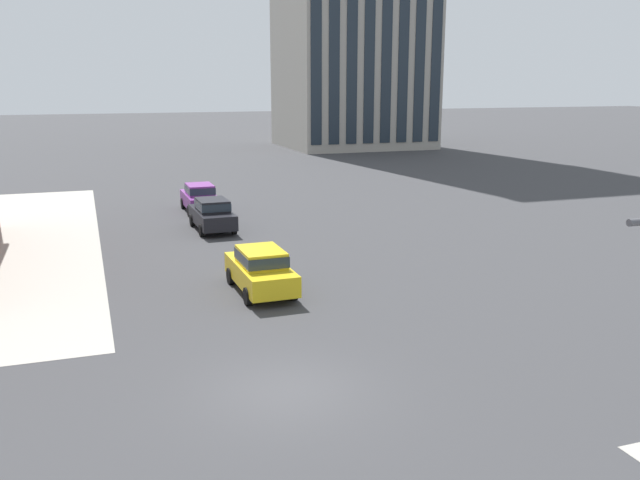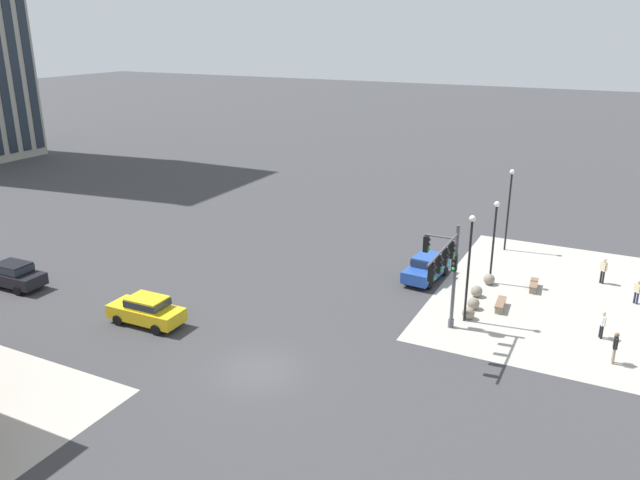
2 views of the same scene
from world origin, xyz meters
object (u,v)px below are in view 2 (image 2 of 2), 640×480
at_px(street_lamp_corner_near, 469,258).
at_px(car_cross_westbound, 147,309).
at_px(bench_near_signal, 500,304).
at_px(bench_mid_block, 534,285).
at_px(pedestrian_at_curb, 615,346).
at_px(bollard_sphere_curb_c, 477,291).
at_px(bollard_sphere_curb_a, 468,313).
at_px(car_main_northbound_near, 13,274).
at_px(bollard_sphere_curb_d, 489,279).
at_px(pedestrian_walking_east, 602,323).
at_px(car_main_southbound_near, 427,266).
at_px(pedestrian_near_bench, 637,291).
at_px(bollard_sphere_curb_b, 473,303).
at_px(street_lamp_corner_far, 509,201).
at_px(traffic_signal_main, 446,266).
at_px(street_lamp_mid_sidewalk, 494,233).
at_px(pedestrian_with_bag, 603,269).

height_order(street_lamp_corner_near, car_cross_westbound, street_lamp_corner_near).
relative_size(bench_near_signal, bench_mid_block, 1.00).
xyz_separation_m(pedestrian_at_curb, car_cross_westbound, (-7.12, 23.92, -0.06)).
height_order(bollard_sphere_curb_c, bench_mid_block, bollard_sphere_curb_c).
distance_m(bollard_sphere_curb_a, car_main_northbound_near, 28.86).
relative_size(bollard_sphere_curb_d, bench_near_signal, 0.39).
bearing_deg(pedestrian_walking_east, bollard_sphere_curb_d, 55.81).
xyz_separation_m(bollard_sphere_curb_a, car_main_southbound_near, (4.67, 4.01, 0.56)).
relative_size(pedestrian_walking_east, car_main_northbound_near, 0.35).
bearing_deg(bollard_sphere_curb_a, bench_near_signal, -32.48).
xyz_separation_m(bollard_sphere_curb_c, bench_near_signal, (-1.16, -1.71, -0.04)).
bearing_deg(pedestrian_near_bench, pedestrian_walking_east, 164.41).
relative_size(bollard_sphere_curb_c, car_main_southbound_near, 0.16).
height_order(bollard_sphere_curb_b, pedestrian_near_bench, pedestrian_near_bench).
distance_m(street_lamp_corner_far, car_cross_westbound, 27.07).
distance_m(traffic_signal_main, street_lamp_corner_far, 15.85).
xyz_separation_m(bollard_sphere_curb_d, car_main_northbound_near, (-14.30, 27.49, 0.56)).
distance_m(bollard_sphere_curb_d, pedestrian_walking_east, 8.57).
bearing_deg(bench_mid_block, bollard_sphere_curb_d, 99.13).
bearing_deg(pedestrian_walking_east, bollard_sphere_curb_c, 71.44).
height_order(pedestrian_near_bench, pedestrian_at_curb, pedestrian_at_curb).
bearing_deg(street_lamp_corner_far, bollard_sphere_curb_c, -179.17).
bearing_deg(street_lamp_mid_sidewalk, bench_near_signal, -159.13).
height_order(bollard_sphere_curb_c, bench_near_signal, bollard_sphere_curb_c).
distance_m(bollard_sphere_curb_b, car_main_southbound_near, 5.12).
relative_size(bench_near_signal, car_main_southbound_near, 0.40).
bearing_deg(bench_mid_block, bench_near_signal, 161.51).
xyz_separation_m(bollard_sphere_curb_b, street_lamp_corner_far, (11.51, 0.39, 3.47)).
xyz_separation_m(traffic_signal_main, car_cross_westbound, (-6.02, 15.37, -3.22)).
bearing_deg(bench_near_signal, pedestrian_walking_east, -103.08).
height_order(bollard_sphere_curb_b, street_lamp_corner_near, street_lamp_corner_near).
xyz_separation_m(pedestrian_with_bag, car_cross_westbound, (-18.07, 22.72, -0.11)).
bearing_deg(street_lamp_corner_near, bollard_sphere_curb_a, -20.34).
bearing_deg(bollard_sphere_curb_d, car_main_southbound_near, 104.44).
relative_size(pedestrian_near_bench, car_cross_westbound, 0.35).
distance_m(bollard_sphere_curb_c, pedestrian_near_bench, 9.56).
distance_m(traffic_signal_main, car_main_southbound_near, 8.81).
xyz_separation_m(bollard_sphere_curb_b, car_main_northbound_near, (-10.07, 27.48, 0.56)).
bearing_deg(bench_mid_block, car_cross_westbound, 128.53).
xyz_separation_m(bollard_sphere_curb_b, street_lamp_mid_sidewalk, (4.53, -0.01, 3.12)).
distance_m(pedestrian_near_bench, pedestrian_at_curb, 8.47).
height_order(street_lamp_mid_sidewalk, car_main_northbound_near, street_lamp_mid_sidewalk).
height_order(bollard_sphere_curb_c, bollard_sphere_curb_d, same).
xyz_separation_m(traffic_signal_main, bollard_sphere_curb_a, (2.87, -0.78, -3.78)).
bearing_deg(bollard_sphere_curb_b, pedestrian_at_curb, -112.36).
bearing_deg(bench_mid_block, street_lamp_mid_sidewalk, 92.94).
bearing_deg(bollard_sphere_curb_c, car_main_southbound_near, 70.40).
height_order(street_lamp_mid_sidewalk, car_cross_westbound, street_lamp_mid_sidewalk).
bearing_deg(car_cross_westbound, bench_near_signal, -57.73).
bearing_deg(car_main_southbound_near, traffic_signal_main, -156.76).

